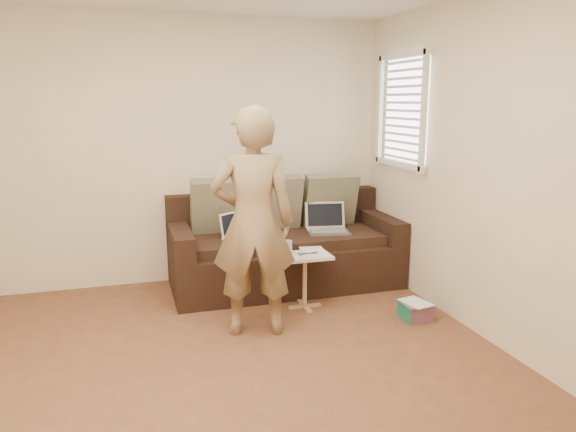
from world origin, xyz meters
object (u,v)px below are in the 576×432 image
Objects in this scene: drinking_glass at (288,247)px; striped_box at (416,311)px; person at (253,223)px; laptop_white at (243,238)px; laptop_silver at (328,232)px; sofa at (285,243)px; side_table at (305,281)px.

drinking_glass is 0.50× the size of striped_box.
laptop_white is at bearing -85.79° from person.
laptop_white is at bearing -171.07° from laptop_silver.
sofa is at bearing 76.01° from drinking_glass.
laptop_silver reaches higher than side_table.
person is at bearing 173.51° from striped_box.
sofa is 0.59m from drinking_glass.
laptop_silver is 0.75m from drinking_glass.
side_table is at bearing -87.10° from laptop_white.
laptop_silver is 0.76m from side_table.
drinking_glass is (-0.13, 0.06, 0.30)m from side_table.
laptop_silver is 0.83× the size of side_table.
laptop_silver is at bearing -34.60° from laptop_white.
person is at bearing -126.48° from laptop_silver.
side_table is (-0.01, -0.62, -0.18)m from sofa.
person is 0.69m from drinking_glass.
laptop_silver is 3.34× the size of drinking_glass.
laptop_white is 1.41× the size of striped_box.
side_table reaches higher than striped_box.
sofa reaches higher than side_table.
sofa is 5.50× the size of laptop_silver.
side_table is 0.97m from striped_box.
side_table is 0.34m from drinking_glass.
laptop_silver reaches higher than striped_box.
side_table is at bearing 146.65° from striped_box.
laptop_silver is 1.40m from person.
laptop_white is 0.76m from side_table.
side_table is at bearing -117.94° from laptop_silver.
laptop_white reaches higher than side_table.
sofa reaches higher than drinking_glass.
laptop_white is at bearing 138.07° from striped_box.
laptop_white reaches higher than drinking_glass.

